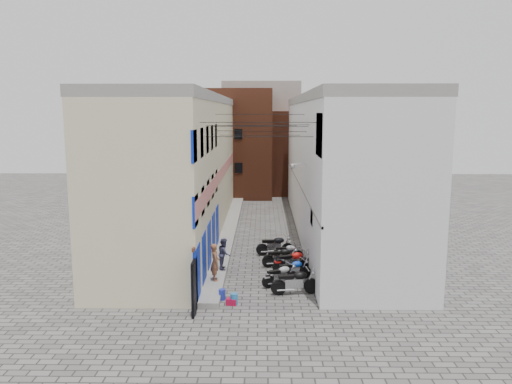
{
  "coord_description": "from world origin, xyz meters",
  "views": [
    {
      "loc": [
        0.19,
        -19.24,
        7.94
      ],
      "look_at": [
        -0.25,
        11.42,
        3.0
      ],
      "focal_mm": 35.0,
      "sensor_mm": 36.0,
      "label": 1
    }
  ],
  "objects_px": {
    "motorcycle_a": "(295,281)",
    "motorcycle_g": "(275,244)",
    "person_a": "(215,262)",
    "water_jug_far": "(222,295)",
    "red_crate": "(232,302)",
    "motorcycle_e": "(281,256)",
    "motorcycle_c": "(293,269)",
    "water_jug_near": "(234,299)",
    "motorcycle_f": "(287,251)",
    "motorcycle_d": "(293,260)",
    "person_b": "(224,254)",
    "motorcycle_b": "(280,274)"
  },
  "relations": [
    {
      "from": "motorcycle_f",
      "to": "red_crate",
      "type": "height_order",
      "value": "motorcycle_f"
    },
    {
      "from": "motorcycle_g",
      "to": "person_b",
      "type": "xyz_separation_m",
      "value": [
        -2.58,
        -3.29,
        0.41
      ]
    },
    {
      "from": "motorcycle_b",
      "to": "motorcycle_g",
      "type": "height_order",
      "value": "motorcycle_g"
    },
    {
      "from": "motorcycle_c",
      "to": "water_jug_near",
      "type": "height_order",
      "value": "motorcycle_c"
    },
    {
      "from": "red_crate",
      "to": "person_a",
      "type": "bearing_deg",
      "value": 111.33
    },
    {
      "from": "motorcycle_a",
      "to": "motorcycle_d",
      "type": "distance_m",
      "value": 3.11
    },
    {
      "from": "motorcycle_c",
      "to": "water_jug_near",
      "type": "relative_size",
      "value": 3.9
    },
    {
      "from": "motorcycle_g",
      "to": "person_a",
      "type": "relative_size",
      "value": 1.22
    },
    {
      "from": "motorcycle_f",
      "to": "person_a",
      "type": "distance_m",
      "value": 5.38
    },
    {
      "from": "motorcycle_a",
      "to": "water_jug_near",
      "type": "xyz_separation_m",
      "value": [
        -2.61,
        -1.25,
        -0.38
      ]
    },
    {
      "from": "person_a",
      "to": "water_jug_far",
      "type": "distance_m",
      "value": 2.05
    },
    {
      "from": "motorcycle_a",
      "to": "person_b",
      "type": "height_order",
      "value": "person_b"
    },
    {
      "from": "motorcycle_e",
      "to": "water_jug_far",
      "type": "distance_m",
      "value": 5.34
    },
    {
      "from": "motorcycle_e",
      "to": "motorcycle_c",
      "type": "bearing_deg",
      "value": 7.42
    },
    {
      "from": "motorcycle_a",
      "to": "person_b",
      "type": "bearing_deg",
      "value": -138.01
    },
    {
      "from": "water_jug_far",
      "to": "red_crate",
      "type": "bearing_deg",
      "value": -50.41
    },
    {
      "from": "motorcycle_d",
      "to": "water_jug_near",
      "type": "relative_size",
      "value": 4.36
    },
    {
      "from": "motorcycle_a",
      "to": "motorcycle_g",
      "type": "relative_size",
      "value": 1.02
    },
    {
      "from": "motorcycle_b",
      "to": "motorcycle_g",
      "type": "relative_size",
      "value": 0.89
    },
    {
      "from": "motorcycle_c",
      "to": "water_jug_far",
      "type": "relative_size",
      "value": 4.03
    },
    {
      "from": "water_jug_far",
      "to": "motorcycle_e",
      "type": "bearing_deg",
      "value": 59.68
    },
    {
      "from": "motorcycle_f",
      "to": "red_crate",
      "type": "relative_size",
      "value": 4.03
    },
    {
      "from": "red_crate",
      "to": "motorcycle_d",
      "type": "bearing_deg",
      "value": 57.32
    },
    {
      "from": "person_a",
      "to": "water_jug_far",
      "type": "relative_size",
      "value": 3.72
    },
    {
      "from": "motorcycle_c",
      "to": "motorcycle_d",
      "type": "relative_size",
      "value": 0.89
    },
    {
      "from": "motorcycle_f",
      "to": "motorcycle_d",
      "type": "bearing_deg",
      "value": 5.13
    },
    {
      "from": "motorcycle_c",
      "to": "person_a",
      "type": "distance_m",
      "value": 3.78
    },
    {
      "from": "motorcycle_d",
      "to": "motorcycle_f",
      "type": "distance_m",
      "value": 2.0
    },
    {
      "from": "person_b",
      "to": "water_jug_near",
      "type": "bearing_deg",
      "value": -171.99
    },
    {
      "from": "motorcycle_d",
      "to": "motorcycle_f",
      "type": "xyz_separation_m",
      "value": [
        -0.19,
        1.99,
        -0.11
      ]
    },
    {
      "from": "person_a",
      "to": "person_b",
      "type": "xyz_separation_m",
      "value": [
        0.29,
        1.72,
        -0.1
      ]
    },
    {
      "from": "water_jug_near",
      "to": "water_jug_far",
      "type": "height_order",
      "value": "water_jug_near"
    },
    {
      "from": "motorcycle_a",
      "to": "red_crate",
      "type": "xyz_separation_m",
      "value": [
        -2.71,
        -1.25,
        -0.49
      ]
    },
    {
      "from": "motorcycle_d",
      "to": "motorcycle_g",
      "type": "bearing_deg",
      "value": 179.42
    },
    {
      "from": "motorcycle_g",
      "to": "motorcycle_e",
      "type": "bearing_deg",
      "value": -1.09
    },
    {
      "from": "motorcycle_c",
      "to": "person_a",
      "type": "xyz_separation_m",
      "value": [
        -3.63,
        -0.86,
        0.57
      ]
    },
    {
      "from": "motorcycle_f",
      "to": "motorcycle_g",
      "type": "height_order",
      "value": "motorcycle_g"
    },
    {
      "from": "motorcycle_c",
      "to": "motorcycle_g",
      "type": "height_order",
      "value": "motorcycle_g"
    },
    {
      "from": "motorcycle_d",
      "to": "water_jug_near",
      "type": "distance_m",
      "value": 5.14
    },
    {
      "from": "motorcycle_c",
      "to": "person_a",
      "type": "relative_size",
      "value": 1.08
    },
    {
      "from": "motorcycle_e",
      "to": "motorcycle_a",
      "type": "bearing_deg",
      "value": 0.41
    },
    {
      "from": "person_b",
      "to": "motorcycle_f",
      "type": "bearing_deg",
      "value": -56.5
    },
    {
      "from": "water_jug_near",
      "to": "red_crate",
      "type": "distance_m",
      "value": 0.15
    },
    {
      "from": "motorcycle_c",
      "to": "person_b",
      "type": "height_order",
      "value": "person_b"
    },
    {
      "from": "person_b",
      "to": "water_jug_far",
      "type": "distance_m",
      "value": 3.59
    },
    {
      "from": "motorcycle_d",
      "to": "red_crate",
      "type": "xyz_separation_m",
      "value": [
        -2.8,
        -4.36,
        -0.48
      ]
    },
    {
      "from": "person_a",
      "to": "water_jug_near",
      "type": "bearing_deg",
      "value": -168.4
    },
    {
      "from": "motorcycle_a",
      "to": "water_jug_far",
      "type": "xyz_separation_m",
      "value": [
        -3.15,
        -0.71,
        -0.39
      ]
    },
    {
      "from": "water_jug_far",
      "to": "water_jug_near",
      "type": "bearing_deg",
      "value": -44.61
    },
    {
      "from": "motorcycle_e",
      "to": "person_b",
      "type": "height_order",
      "value": "person_b"
    }
  ]
}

